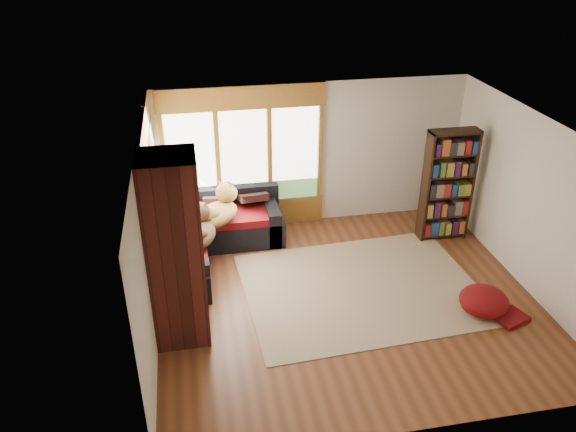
{
  "coord_description": "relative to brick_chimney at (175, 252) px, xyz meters",
  "views": [
    {
      "loc": [
        -2.11,
        -6.51,
        5.03
      ],
      "look_at": [
        -0.71,
        0.96,
        0.95
      ],
      "focal_mm": 35.0,
      "sensor_mm": 36.0,
      "label": 1
    }
  ],
  "objects": [
    {
      "name": "dog_brindle",
      "position": [
        0.33,
        1.5,
        -0.54
      ],
      "size": [
        0.64,
        0.9,
        0.46
      ],
      "rotation": [
        0.0,
        0.0,
        1.4
      ],
      "color": "#302118",
      "rests_on": "sectional_sofa"
    },
    {
      "name": "ceiling",
      "position": [
        2.4,
        0.35,
        1.3
      ],
      "size": [
        5.5,
        5.5,
        0.0
      ],
      "primitive_type": "plane",
      "color": "white"
    },
    {
      "name": "floor",
      "position": [
        2.4,
        0.35,
        -1.3
      ],
      "size": [
        5.5,
        5.5,
        0.0
      ],
      "primitive_type": "plane",
      "color": "#582D18",
      "rests_on": "ground"
    },
    {
      "name": "pouf",
      "position": [
        4.23,
        -0.32,
        -1.1
      ],
      "size": [
        0.87,
        0.87,
        0.37
      ],
      "primitive_type": "ellipsoid",
      "rotation": [
        0.0,
        0.0,
        0.3
      ],
      "color": "maroon",
      "rests_on": "area_rug"
    },
    {
      "name": "wall_left",
      "position": [
        -0.35,
        0.35,
        0.0
      ],
      "size": [
        0.04,
        5.0,
        2.6
      ],
      "primitive_type": "cube",
      "color": "silver",
      "rests_on": "ground"
    },
    {
      "name": "bookshelf",
      "position": [
        4.54,
        1.82,
        -0.31
      ],
      "size": [
        0.85,
        0.28,
        1.98
      ],
      "color": "black",
      "rests_on": "ground"
    },
    {
      "name": "windows_back",
      "position": [
        1.2,
        2.82,
        0.05
      ],
      "size": [
        2.82,
        0.1,
        1.9
      ],
      "color": "olive",
      "rests_on": "wall_back"
    },
    {
      "name": "dog_tan",
      "position": [
        0.67,
        2.05,
        -0.5
      ],
      "size": [
        1.01,
        1.06,
        0.52
      ],
      "rotation": [
        0.0,
        0.0,
        0.91
      ],
      "color": "brown",
      "rests_on": "sectional_sofa"
    },
    {
      "name": "area_rug",
      "position": [
        2.69,
        0.55,
        -1.29
      ],
      "size": [
        3.66,
        2.88,
        0.01
      ],
      "primitive_type": "cube",
      "rotation": [
        0.0,
        0.0,
        0.05
      ],
      "color": "beige",
      "rests_on": "ground"
    },
    {
      "name": "wall_front",
      "position": [
        2.4,
        -2.15,
        0.0
      ],
      "size": [
        5.5,
        0.04,
        2.6
      ],
      "primitive_type": "cube",
      "color": "silver",
      "rests_on": "ground"
    },
    {
      "name": "wall_back",
      "position": [
        2.4,
        2.85,
        0.0
      ],
      "size": [
        5.5,
        0.04,
        2.6
      ],
      "primitive_type": "cube",
      "color": "silver",
      "rests_on": "ground"
    },
    {
      "name": "windows_left",
      "position": [
        -0.32,
        1.55,
        0.05
      ],
      "size": [
        0.1,
        2.62,
        1.9
      ],
      "color": "olive",
      "rests_on": "wall_left"
    },
    {
      "name": "wall_right",
      "position": [
        5.15,
        0.35,
        0.0
      ],
      "size": [
        0.04,
        5.0,
        2.6
      ],
      "primitive_type": "cube",
      "color": "silver",
      "rests_on": "ground"
    },
    {
      "name": "roller_blind",
      "position": [
        -0.29,
        2.38,
        0.45
      ],
      "size": [
        0.03,
        0.72,
        0.9
      ],
      "primitive_type": "cube",
      "color": "#698457",
      "rests_on": "wall_left"
    },
    {
      "name": "brick_chimney",
      "position": [
        0.0,
        0.0,
        0.0
      ],
      "size": [
        0.7,
        0.7,
        2.6
      ],
      "primitive_type": "cube",
      "color": "#471914",
      "rests_on": "ground"
    },
    {
      "name": "throw_pillows",
      "position": [
        0.48,
        2.2,
        -0.5
      ],
      "size": [
        1.98,
        1.68,
        0.45
      ],
      "color": "black",
      "rests_on": "sectional_sofa"
    },
    {
      "name": "sectional_sofa",
      "position": [
        0.45,
        2.05,
        -1.0
      ],
      "size": [
        2.2,
        2.2,
        0.8
      ],
      "rotation": [
        0.0,
        0.0,
        0.08
      ],
      "color": "black",
      "rests_on": "ground"
    }
  ]
}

